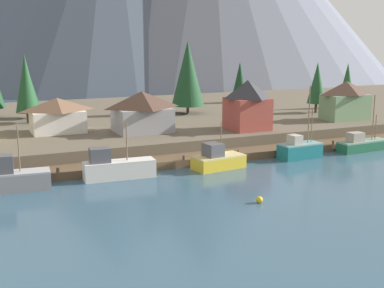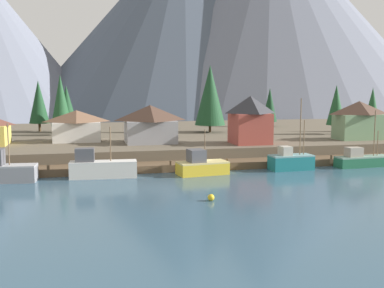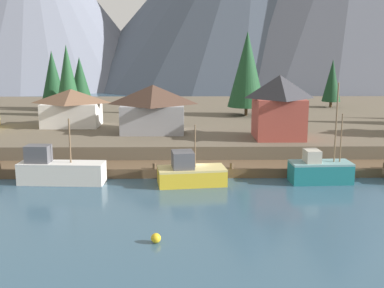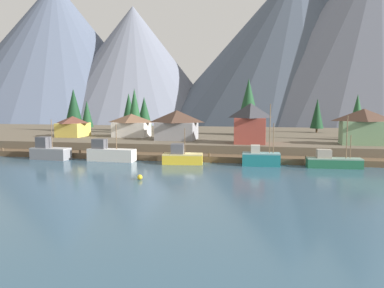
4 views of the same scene
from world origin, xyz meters
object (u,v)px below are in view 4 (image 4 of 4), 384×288
conifer_near_right (87,114)px  conifer_mid_right (317,113)px  conifer_far_left (129,109)px  conifer_far_right (135,107)px  fishing_boat_grey (49,151)px  fishing_boat_teal (261,158)px  conifer_mid_left (248,104)px  channel_buoy (140,177)px  house_red (250,123)px  conifer_centre (74,106)px  house_white (131,125)px  house_yellow (73,126)px  conifer_back_right (144,111)px  fishing_boat_green (333,161)px  fishing_boat_yellow (182,157)px  house_green (363,126)px  conifer_back_left (357,113)px  fishing_boat_white (110,153)px  house_grey (177,125)px

conifer_near_right → conifer_mid_right: conifer_mid_right is taller
conifer_far_left → conifer_far_right: bearing=-61.2°
fishing_boat_grey → conifer_near_right: conifer_near_right is taller
fishing_boat_grey → fishing_boat_teal: size_ratio=0.73×
conifer_mid_left → channel_buoy: (-11.93, -45.20, -9.58)m
house_red → conifer_centre: size_ratio=0.66×
fishing_boat_grey → house_white: 22.22m
house_yellow → conifer_back_right: (11.18, 17.97, 2.98)m
fishing_boat_green → conifer_far_right: size_ratio=0.75×
fishing_boat_yellow → channel_buoy: bearing=-107.5°
house_red → conifer_far_right: conifer_far_right is taller
fishing_boat_teal → house_green: fishing_boat_teal is taller
fishing_boat_yellow → fishing_boat_green: (24.21, 0.62, -0.17)m
conifer_back_left → conifer_far_right: (-51.36, 9.44, 0.96)m
conifer_mid_right → conifer_far_right: conifer_far_right is taller
conifer_centre → conifer_mid_right: bearing=5.3°
house_red → conifer_near_right: size_ratio=0.92×
channel_buoy → fishing_boat_grey: bearing=146.3°
fishing_boat_white → conifer_centre: bearing=129.3°
conifer_back_left → fishing_boat_yellow: bearing=-145.6°
fishing_boat_teal → channel_buoy: size_ratio=14.27×
house_yellow → house_green: house_green is taller
conifer_back_left → house_green: bearing=-94.7°
fishing_boat_yellow → fishing_boat_teal: (13.01, 0.55, 0.06)m
conifer_back_right → conifer_centre: size_ratio=0.80×
conifer_far_left → conifer_far_right: size_ratio=0.91×
house_red → conifer_back_right: bearing=139.1°
fishing_boat_white → conifer_near_right: (-19.50, 31.04, 5.93)m
house_green → conifer_back_right: size_ratio=0.89×
house_red → house_white: house_red is taller
conifer_mid_right → conifer_back_right: (-44.98, -4.94, 0.42)m
conifer_back_left → conifer_near_right: bearing=171.4°
fishing_boat_yellow → conifer_far_left: conifer_far_left is taller
house_yellow → conifer_near_right: 13.53m
fishing_boat_yellow → conifer_centre: 52.86m
fishing_boat_white → conifer_back_left: (45.09, 21.33, 6.77)m
conifer_back_right → house_grey: bearing=-56.2°
fishing_boat_green → conifer_far_left: bearing=137.4°
fishing_boat_white → fishing_boat_green: (37.27, 0.00, -0.33)m
fishing_boat_white → fishing_boat_teal: size_ratio=0.86×
fishing_boat_green → conifer_mid_left: size_ratio=0.63×
fishing_boat_yellow → fishing_boat_teal: bearing=-5.1°
fishing_boat_green → conifer_mid_right: (2.27, 40.95, 6.44)m
house_white → conifer_back_left: bearing=1.5°
fishing_boat_white → conifer_back_right: (-5.44, 36.01, 6.53)m
house_green → house_white: size_ratio=1.03×
house_green → conifer_back_right: bearing=154.6°
fishing_boat_green → house_white: bearing=150.3°
house_green → conifer_centre: 73.25m
house_yellow → house_white: size_ratio=0.87×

